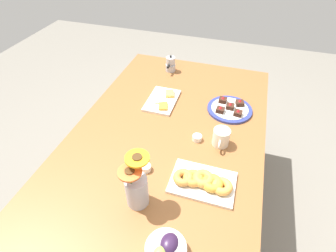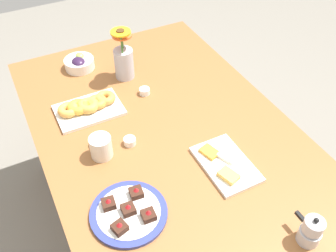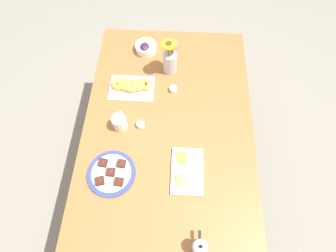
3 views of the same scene
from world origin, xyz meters
The scene contains 11 objects.
ground_plane centered at (0.00, 0.00, 0.00)m, with size 6.00×6.00×0.00m, color slate.
dining_table centered at (0.00, 0.00, 0.65)m, with size 1.60×1.00×0.74m.
coffee_mug centered at (0.01, 0.28, 0.79)m, with size 0.12×0.08×0.09m.
grape_bowl centered at (0.61, 0.18, 0.77)m, with size 0.14×0.14×0.07m.
cheese_platter centered at (-0.25, -0.11, 0.75)m, with size 0.26×0.17×0.03m.
croissant_platter centered at (0.28, 0.25, 0.76)m, with size 0.19×0.29×0.05m.
jam_cup_honey centered at (0.01, 0.16, 0.76)m, with size 0.05×0.05×0.03m.
jam_cup_berry centered at (0.28, -0.02, 0.76)m, with size 0.05×0.05×0.03m.
dessert_plate centered at (-0.28, 0.29, 0.75)m, with size 0.26×0.26×0.05m.
flower_vase centered at (0.44, 0.01, 0.83)m, with size 0.13×0.11×0.26m.
moka_pot centered at (-0.62, -0.17, 0.79)m, with size 0.11×0.07×0.12m.
Camera 3 is at (-0.69, -0.03, 2.11)m, focal length 28.00 mm.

